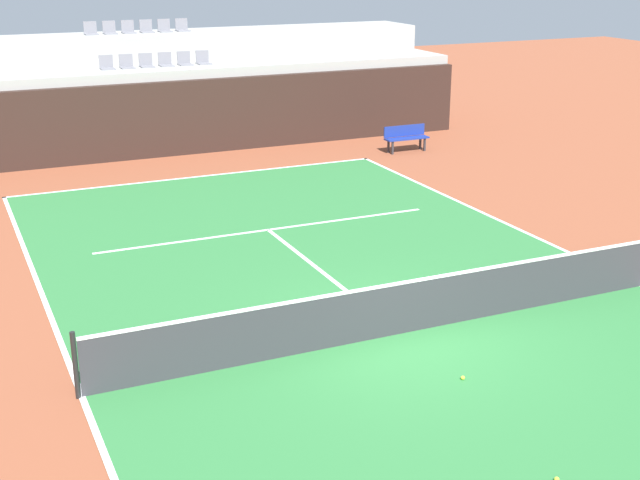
% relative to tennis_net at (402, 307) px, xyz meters
% --- Properties ---
extents(ground_plane, '(80.00, 80.00, 0.00)m').
position_rel_tennis_net_xyz_m(ground_plane, '(0.00, 0.00, -0.51)').
color(ground_plane, brown).
extents(court_surface, '(11.00, 24.00, 0.01)m').
position_rel_tennis_net_xyz_m(court_surface, '(0.00, 0.00, -0.50)').
color(court_surface, '#2D7238').
rests_on(court_surface, ground_plane).
extents(baseline_far, '(11.00, 0.10, 0.00)m').
position_rel_tennis_net_xyz_m(baseline_far, '(0.00, 11.95, -0.50)').
color(baseline_far, white).
rests_on(baseline_far, court_surface).
extents(sideline_left, '(0.10, 24.00, 0.00)m').
position_rel_tennis_net_xyz_m(sideline_left, '(-5.45, 0.00, -0.50)').
color(sideline_left, white).
rests_on(sideline_left, court_surface).
extents(service_line_far, '(8.26, 0.10, 0.00)m').
position_rel_tennis_net_xyz_m(service_line_far, '(0.00, 6.40, -0.50)').
color(service_line_far, white).
rests_on(service_line_far, court_surface).
extents(centre_service_line, '(0.10, 6.40, 0.00)m').
position_rel_tennis_net_xyz_m(centre_service_line, '(0.00, 3.20, -0.50)').
color(centre_service_line, white).
rests_on(centre_service_line, court_surface).
extents(back_wall, '(20.76, 0.30, 2.37)m').
position_rel_tennis_net_xyz_m(back_wall, '(0.00, 15.00, 0.68)').
color(back_wall, black).
rests_on(back_wall, ground_plane).
extents(stands_tier_lower, '(20.76, 2.40, 2.67)m').
position_rel_tennis_net_xyz_m(stands_tier_lower, '(0.00, 16.35, 0.83)').
color(stands_tier_lower, '#9E9E99').
rests_on(stands_tier_lower, ground_plane).
extents(stands_tier_upper, '(20.76, 2.40, 3.54)m').
position_rel_tennis_net_xyz_m(stands_tier_upper, '(0.00, 18.75, 1.26)').
color(stands_tier_upper, '#9E9E99').
rests_on(stands_tier_upper, ground_plane).
extents(seating_row_lower, '(3.64, 0.44, 0.44)m').
position_rel_tennis_net_xyz_m(seating_row_lower, '(0.00, 16.44, 2.28)').
color(seating_row_lower, slate).
rests_on(seating_row_lower, stands_tier_lower).
extents(seating_row_upper, '(3.64, 0.44, 0.44)m').
position_rel_tennis_net_xyz_m(seating_row_upper, '(0.00, 18.84, 3.16)').
color(seating_row_upper, slate).
rests_on(seating_row_upper, stands_tier_upper).
extents(tennis_net, '(11.08, 0.08, 1.07)m').
position_rel_tennis_net_xyz_m(tennis_net, '(0.00, 0.00, 0.00)').
color(tennis_net, black).
rests_on(tennis_net, court_surface).
extents(player_bench, '(1.50, 0.40, 0.85)m').
position_rel_tennis_net_xyz_m(player_bench, '(7.14, 12.38, -0.00)').
color(player_bench, navy).
rests_on(player_bench, ground_plane).
extents(tennis_ball_0, '(0.07, 0.07, 0.07)m').
position_rel_tennis_net_xyz_m(tennis_ball_0, '(-0.38, -4.67, -0.47)').
color(tennis_ball_0, '#CCE033').
rests_on(tennis_ball_0, court_surface).
extents(tennis_ball_2, '(0.07, 0.07, 0.07)m').
position_rel_tennis_net_xyz_m(tennis_ball_2, '(0.04, -1.89, -0.47)').
color(tennis_ball_2, '#CCE033').
rests_on(tennis_ball_2, court_surface).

